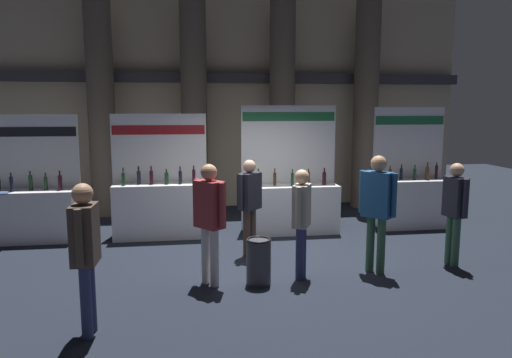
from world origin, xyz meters
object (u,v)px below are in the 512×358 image
exhibitor_booth_2 (291,202)px  visitor_3 (455,206)px  visitor_4 (302,215)px  exhibitor_booth_1 (160,205)px  visitor_2 (250,198)px  visitor_5 (209,213)px  trash_bin (259,261)px  visitor_1 (85,245)px  exhibitor_booth_0 (24,210)px  exhibitor_booth_3 (412,197)px  visitor_0 (377,203)px

exhibitor_booth_2 → visitor_3: exhibitor_booth_2 is taller
visitor_4 → exhibitor_booth_1: bearing=64.9°
visitor_2 → visitor_5: bearing=14.6°
visitor_4 → visitor_5: bearing=119.3°
trash_bin → visitor_1: visitor_1 is taller
visitor_1 → visitor_3: size_ratio=1.04×
exhibitor_booth_0 → visitor_1: size_ratio=1.39×
exhibitor_booth_1 → visitor_1: (-0.59, -4.08, 0.40)m
visitor_3 → visitor_4: visitor_3 is taller
visitor_5 → exhibitor_booth_3: bearing=83.9°
visitor_1 → trash_bin: bearing=123.7°
exhibitor_booth_0 → visitor_2: bearing=-19.4°
exhibitor_booth_2 → exhibitor_booth_3: (2.63, 0.08, 0.01)m
visitor_4 → visitor_3: bearing=-59.2°
exhibitor_booth_1 → visitor_5: size_ratio=1.37×
exhibitor_booth_3 → visitor_2: exhibitor_booth_3 is taller
visitor_1 → visitor_4: 3.09m
exhibitor_booth_0 → visitor_0: size_ratio=1.31×
exhibitor_booth_2 → visitor_3: size_ratio=1.55×
exhibitor_booth_3 → visitor_5: bearing=-147.6°
visitor_1 → visitor_5: 1.94m
exhibitor_booth_0 → trash_bin: (4.02, -2.86, -0.26)m
visitor_1 → visitor_4: (2.74, 1.42, -0.07)m
visitor_3 → visitor_2: bearing=-117.5°
exhibitor_booth_3 → visitor_4: 4.10m
exhibitor_booth_1 → visitor_5: 2.89m
visitor_2 → visitor_5: 1.55m
exhibitor_booth_1 → visitor_5: (0.82, -2.74, 0.42)m
visitor_0 → visitor_4: (-1.18, -0.07, -0.14)m
visitor_3 → visitor_4: size_ratio=1.02×
visitor_5 → trash_bin: bearing=45.5°
exhibitor_booth_1 → visitor_2: size_ratio=1.46×
trash_bin → visitor_4: visitor_4 is taller
exhibitor_booth_3 → visitor_1: 7.13m
visitor_5 → exhibitor_booth_1: bearing=158.2°
exhibitor_booth_0 → visitor_4: (4.67, -2.71, 0.36)m
visitor_0 → visitor_3: size_ratio=1.09×
visitor_1 → visitor_2: visitor_1 is taller
visitor_0 → visitor_4: bearing=-128.0°
exhibitor_booth_1 → exhibitor_booth_2: (2.59, -0.03, -0.01)m
visitor_1 → exhibitor_booth_2: bearing=144.4°
exhibitor_booth_3 → trash_bin: 4.70m
exhibitor_booth_3 → visitor_3: exhibitor_booth_3 is taller
visitor_1 → visitor_3: bearing=109.7°
exhibitor_booth_0 → visitor_0: exhibitor_booth_0 is taller
exhibitor_booth_1 → exhibitor_booth_2: exhibitor_booth_2 is taller
exhibitor_booth_2 → visitor_2: size_ratio=1.56×
visitor_1 → visitor_3: (5.27, 1.64, -0.06)m
visitor_2 → trash_bin: bearing=41.0°
exhibitor_booth_1 → visitor_3: exhibitor_booth_1 is taller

